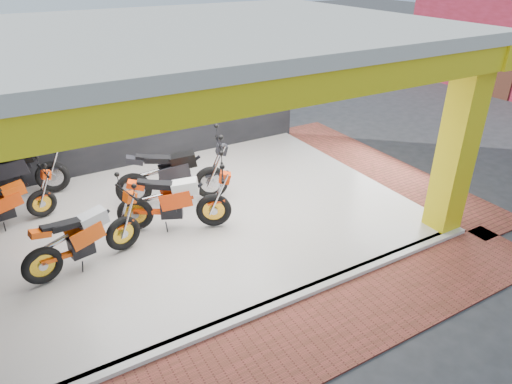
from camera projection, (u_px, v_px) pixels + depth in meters
ground at (253, 268)px, 7.75m from camera, size 80.00×80.00×0.00m
showroom_floor at (204, 214)px, 9.26m from camera, size 8.00×6.00×0.10m
showroom_ceiling at (193, 30)px, 7.62m from camera, size 8.40×6.40×0.20m
back_wall at (146, 95)px, 10.85m from camera, size 8.20×0.20×3.50m
corner_column at (458, 145)px, 8.03m from camera, size 0.50×0.50×3.50m
header_beam_front at (293, 89)px, 5.45m from camera, size 8.40×0.30×0.40m
header_beam_right at (371, 31)px, 9.54m from camera, size 0.30×6.40×0.40m
floor_kerb at (286, 300)px, 6.94m from camera, size 8.00×0.20×0.10m
paver_front at (316, 335)px, 6.36m from camera, size 9.00×1.40×0.03m
paver_right at (379, 166)px, 11.41m from camera, size 1.40×7.00×0.03m
moto_hero at (213, 195)px, 8.42m from camera, size 2.38×1.70×1.37m
moto_row_a at (121, 218)px, 7.75m from camera, size 2.23×1.21×1.29m
moto_row_b at (210, 167)px, 9.37m from camera, size 2.59×1.62×1.48m
moto_row_c at (39, 191)px, 8.79m from camera, size 1.97×0.96×1.15m
moto_row_d at (50, 162)px, 9.65m from camera, size 2.51×1.41×1.45m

